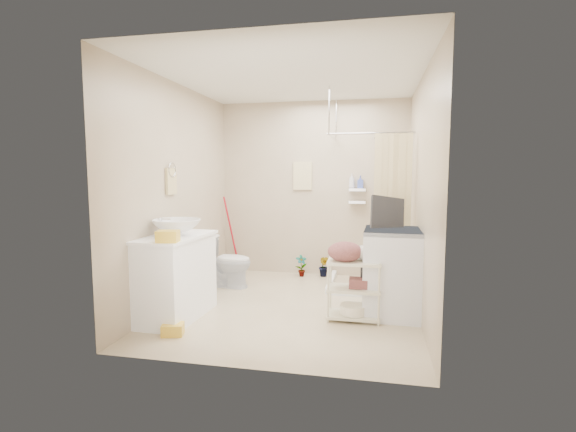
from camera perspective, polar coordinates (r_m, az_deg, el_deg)
name	(u,v)px	position (r m, az deg, el deg)	size (l,w,h in m)	color
floor	(292,306)	(4.96, 0.58, -12.22)	(3.20, 3.20, 0.00)	beige
ceiling	(292,77)	(4.83, 0.61, 18.52)	(2.80, 3.20, 0.04)	silver
wall_back	(313,189)	(6.30, 3.39, 3.69)	(2.80, 0.04, 2.60)	#BCAC92
wall_front	(252,206)	(3.17, -4.94, 1.41)	(2.80, 0.04, 2.60)	#BCAC92
wall_left	(178,193)	(5.18, -14.82, 3.00)	(0.04, 3.20, 2.60)	#BCAC92
wall_right	(421,196)	(4.66, 17.76, 2.61)	(0.04, 3.20, 2.60)	#BCAC92
vanity	(175,277)	(4.65, -15.21, -8.00)	(0.56, 1.01, 0.89)	white
sink	(177,227)	(4.55, -14.97, -1.51)	(0.50, 0.50, 0.17)	white
counter_basket	(168,236)	(4.14, -16.12, -2.69)	(0.20, 0.16, 0.11)	yellow
floor_basket	(173,327)	(4.27, -15.49, -14.44)	(0.29, 0.22, 0.16)	yellow
toilet	(227,261)	(5.76, -8.40, -6.12)	(0.39, 0.69, 0.70)	silver
mop	(229,234)	(6.59, -8.02, -2.49)	(0.11, 0.11, 1.17)	#B4091B
potted_plant_a	(301,266)	(6.27, 1.83, -6.82)	(0.17, 0.12, 0.32)	brown
potted_plant_b	(324,266)	(6.28, 4.99, -6.88)	(0.17, 0.14, 0.31)	brown
hanging_towel	(303,176)	(6.30, 2.01, 5.52)	(0.28, 0.03, 0.42)	beige
towel_ring	(171,179)	(4.98, -15.69, 4.83)	(0.04, 0.22, 0.34)	#D3C081
tp_holder	(184,241)	(5.26, -14.02, -3.28)	(0.08, 0.12, 0.14)	white
shower	(369,210)	(5.70, 11.06, 0.83)	(1.10, 1.10, 2.10)	white
shampoo_bottle_a	(352,181)	(6.18, 8.71, 4.77)	(0.08, 0.08, 0.22)	silver
shampoo_bottle_b	(360,182)	(6.16, 9.86, 4.61)	(0.08, 0.08, 0.18)	#3E50AC
washing_machine	(394,272)	(4.70, 14.33, -7.48)	(0.64, 0.67, 0.94)	silver
laundry_rack	(354,284)	(4.49, 8.98, -9.23)	(0.55, 0.32, 0.76)	beige
ironing_board	(386,254)	(4.68, 13.27, -5.03)	(0.38, 0.11, 1.34)	black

